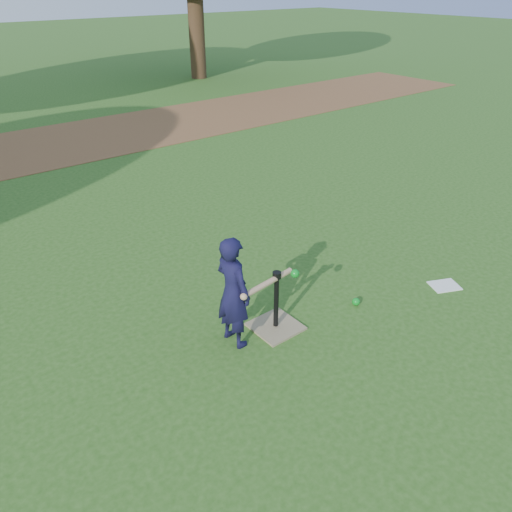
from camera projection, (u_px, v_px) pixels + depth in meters
ground at (312, 329)px, 4.73m from camera, size 80.00×80.00×0.00m
dirt_strip at (46, 146)px, 9.84m from camera, size 24.00×3.00×0.01m
child at (233, 292)px, 4.33m from camera, size 0.28×0.40×1.06m
wiffle_ball_ground at (356, 302)px, 5.07m from camera, size 0.08×0.08×0.08m
clipboard at (445, 286)px, 5.39m from camera, size 0.37×0.33×0.01m
batting_tee at (276, 318)px, 4.71m from camera, size 0.43×0.43×0.61m
swing_action at (271, 282)px, 4.40m from camera, size 0.63×0.18×0.11m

